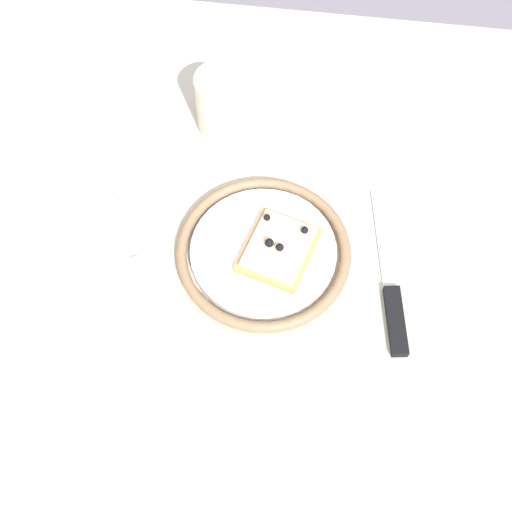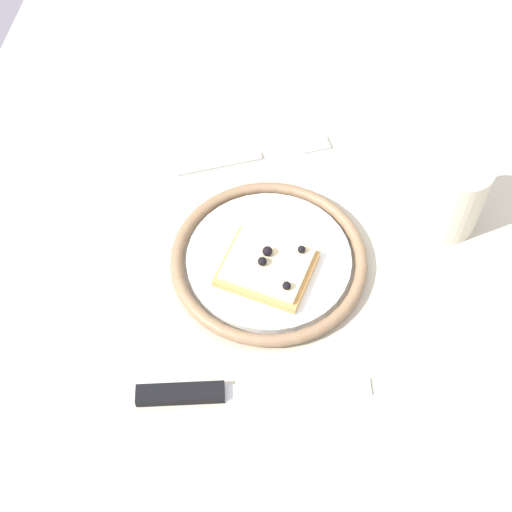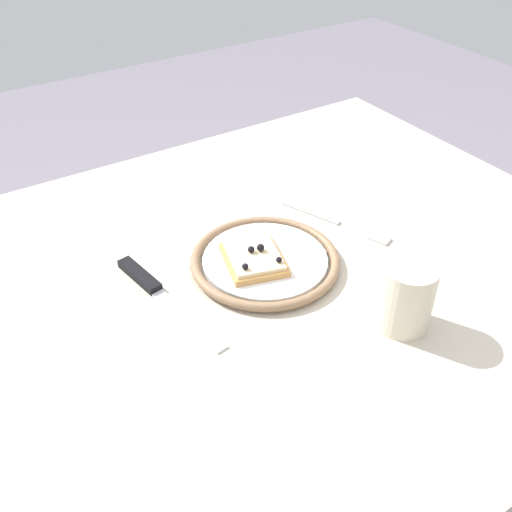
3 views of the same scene
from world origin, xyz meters
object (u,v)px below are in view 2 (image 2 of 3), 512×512
Objects in this scene: cup at (453,196)px; pizza_slice_near at (267,267)px; dining_table at (279,308)px; fork at (256,157)px; knife at (213,393)px; plate at (269,260)px.

pizza_slice_near is at bearing -62.96° from cup.
dining_table is 5.61× the size of fork.
pizza_slice_near is at bearing -37.12° from dining_table.
pizza_slice_near is 0.49× the size of knife.
knife is (0.17, -0.06, 0.10)m from dining_table.
plate is 0.17m from fork.
cup is (0.08, 0.24, 0.05)m from fork.
plate is 1.16× the size of fork.
plate is at bearing -67.43° from cup.
knife reaches higher than fork.
dining_table is at bearing 142.88° from pizza_slice_near.
cup is at bearing 112.57° from plate.
plate is 0.02m from pizza_slice_near.
plate reaches higher than fork.
dining_table is 11.31× the size of cup.
pizza_slice_near is 0.19m from fork.
dining_table is 4.53× the size of knife.
knife reaches higher than dining_table.
fork reaches higher than dining_table.
cup reaches higher than pizza_slice_near.
pizza_slice_near reaches higher than dining_table.
pizza_slice_near is at bearing 10.01° from fork.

